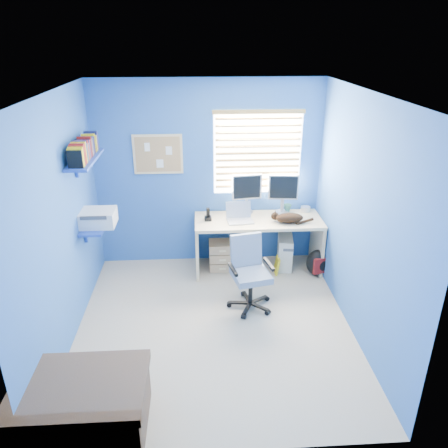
{
  "coord_description": "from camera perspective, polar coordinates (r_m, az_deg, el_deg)",
  "views": [
    {
      "loc": [
        -0.14,
        -3.99,
        2.99
      ],
      "look_at": [
        0.15,
        0.65,
        0.95
      ],
      "focal_mm": 35.0,
      "sensor_mm": 36.0,
      "label": 1
    }
  ],
  "objects": [
    {
      "name": "phone",
      "position": [
        5.7,
        -2.11,
        1.34
      ],
      "size": [
        0.1,
        0.11,
        0.17
      ],
      "primitive_type": "cube",
      "rotation": [
        0.0,
        0.0,
        0.05
      ],
      "color": "black",
      "rests_on": "desk"
    },
    {
      "name": "backpack",
      "position": [
        5.97,
        12.16,
        -4.93
      ],
      "size": [
        0.37,
        0.31,
        0.37
      ],
      "primitive_type": "ellipsoid",
      "rotation": [
        0.0,
        0.0,
        0.28
      ],
      "color": "black",
      "rests_on": "floor"
    },
    {
      "name": "wall_right",
      "position": [
        4.65,
        17.35,
        0.59
      ],
      "size": [
        0.01,
        3.2,
        2.5
      ],
      "primitive_type": "cube",
      "color": "#2B60B2",
      "rests_on": "ground"
    },
    {
      "name": "drawer_boxes",
      "position": [
        5.98,
        -0.25,
        -4.09
      ],
      "size": [
        0.35,
        0.28,
        0.41
      ],
      "primitive_type": "cube",
      "color": "tan",
      "rests_on": "floor"
    },
    {
      "name": "bed_corner",
      "position": [
        3.96,
        -18.03,
        -21.8
      ],
      "size": [
        1.01,
        0.72,
        0.48
      ],
      "primitive_type": "cube",
      "color": "brown",
      "rests_on": "floor"
    },
    {
      "name": "monitor_right",
      "position": [
        5.92,
        7.68,
        3.92
      ],
      "size": [
        0.41,
        0.16,
        0.54
      ],
      "primitive_type": "cube",
      "rotation": [
        0.0,
        0.0,
        -0.1
      ],
      "color": "silver",
      "rests_on": "desk"
    },
    {
      "name": "cat",
      "position": [
        5.68,
        8.54,
        0.78
      ],
      "size": [
        0.39,
        0.27,
        0.13
      ],
      "primitive_type": "ellipsoid",
      "rotation": [
        0.0,
        0.0,
        -0.26
      ],
      "color": "black",
      "rests_on": "desk"
    },
    {
      "name": "wall_left",
      "position": [
        4.56,
        -20.61,
        -0.34
      ],
      "size": [
        0.01,
        3.2,
        2.5
      ],
      "primitive_type": "cube",
      "color": "#2B60B2",
      "rests_on": "ground"
    },
    {
      "name": "corkboard",
      "position": [
        5.78,
        -8.63,
        8.99
      ],
      "size": [
        0.64,
        0.02,
        0.52
      ],
      "color": "#D4B678",
      "rests_on": "ground"
    },
    {
      "name": "yellow_book",
      "position": [
        5.95,
        6.92,
        -5.36
      ],
      "size": [
        0.03,
        0.17,
        0.24
      ],
      "primitive_type": "cube",
      "color": "yellow",
      "rests_on": "floor"
    },
    {
      "name": "window_blinds",
      "position": [
        5.8,
        4.43,
        9.23
      ],
      "size": [
        1.15,
        0.05,
        1.1
      ],
      "color": "white",
      "rests_on": "ground"
    },
    {
      "name": "cd_spindle",
      "position": [
        6.09,
        10.59,
        1.94
      ],
      "size": [
        0.13,
        0.13,
        0.07
      ],
      "primitive_type": "cylinder",
      "color": "silver",
      "rests_on": "desk"
    },
    {
      "name": "tower_pc",
      "position": [
        6.1,
        7.94,
        -3.54
      ],
      "size": [
        0.25,
        0.46,
        0.45
      ],
      "primitive_type": "cube",
      "rotation": [
        0.0,
        0.0,
        -0.14
      ],
      "color": "beige",
      "rests_on": "floor"
    },
    {
      "name": "monitor_left",
      "position": [
        5.88,
        2.98,
        3.97
      ],
      "size": [
        0.41,
        0.17,
        0.54
      ],
      "primitive_type": "cube",
      "rotation": [
        0.0,
        0.0,
        0.13
      ],
      "color": "silver",
      "rests_on": "desk"
    },
    {
      "name": "laptop",
      "position": [
        5.64,
        2.12,
        1.35
      ],
      "size": [
        0.35,
        0.29,
        0.22
      ],
      "primitive_type": "cube",
      "rotation": [
        0.0,
        0.0,
        0.1
      ],
      "color": "silver",
      "rests_on": "desk"
    },
    {
      "name": "floor",
      "position": [
        4.99,
        -1.29,
        -13.14
      ],
      "size": [
        3.0,
        3.2,
        0.0
      ],
      "primitive_type": "cube",
      "color": "tan",
      "rests_on": "ground"
    },
    {
      "name": "wall_front",
      "position": [
        2.96,
        -0.2,
        -12.31
      ],
      "size": [
        3.0,
        0.01,
        2.5
      ],
      "primitive_type": "cube",
      "color": "#2B60B2",
      "rests_on": "ground"
    },
    {
      "name": "wall_shelves",
      "position": [
        5.14,
        -17.12,
        4.98
      ],
      "size": [
        0.42,
        0.9,
        1.05
      ],
      "color": "#2041A5",
      "rests_on": "ground"
    },
    {
      "name": "desk",
      "position": [
        5.92,
        4.41,
        -2.67
      ],
      "size": [
        1.67,
        0.65,
        0.74
      ],
      "primitive_type": "cube",
      "color": "#D4B678",
      "rests_on": "floor"
    },
    {
      "name": "office_chair",
      "position": [
        5.16,
        3.35,
        -7.52
      ],
      "size": [
        0.59,
        0.59,
        0.86
      ],
      "color": "black",
      "rests_on": "floor"
    },
    {
      "name": "ceiling",
      "position": [
        4.03,
        -1.63,
        16.67
      ],
      "size": [
        3.0,
        3.2,
        0.0
      ],
      "primitive_type": "cube",
      "color": "white",
      "rests_on": "wall_back"
    },
    {
      "name": "mug",
      "position": [
        6.05,
        8.28,
        2.08
      ],
      "size": [
        0.1,
        0.09,
        0.1
      ],
      "primitive_type": "imported",
      "color": "#2E6655",
      "rests_on": "desk"
    },
    {
      "name": "wall_back",
      "position": [
        5.86,
        -2.05,
        6.39
      ],
      "size": [
        3.0,
        0.01,
        2.5
      ],
      "primitive_type": "cube",
      "color": "#2B60B2",
      "rests_on": "ground"
    }
  ]
}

